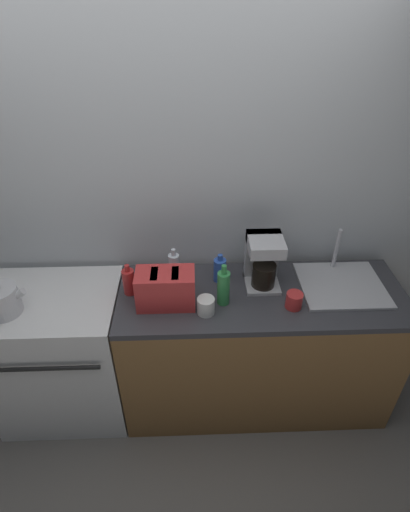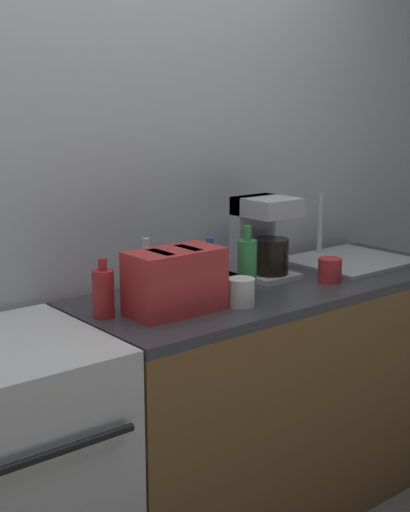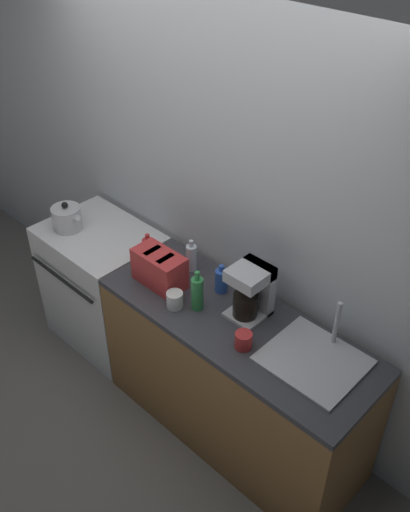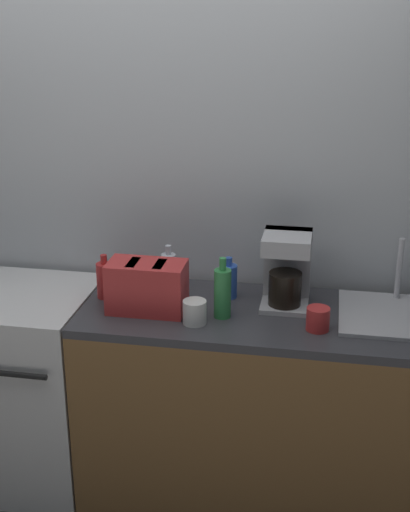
{
  "view_description": "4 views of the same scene",
  "coord_description": "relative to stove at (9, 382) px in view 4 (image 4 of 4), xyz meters",
  "views": [
    {
      "loc": [
        0.19,
        -1.43,
        2.41
      ],
      "look_at": [
        0.26,
        0.39,
        1.13
      ],
      "focal_mm": 28.0,
      "sensor_mm": 36.0,
      "label": 1
    },
    {
      "loc": [
        -1.3,
        -1.57,
        1.61
      ],
      "look_at": [
        0.24,
        0.33,
        1.07
      ],
      "focal_mm": 50.0,
      "sensor_mm": 36.0,
      "label": 2
    },
    {
      "loc": [
        2.05,
        -1.46,
        3.07
      ],
      "look_at": [
        0.27,
        0.39,
        1.15
      ],
      "focal_mm": 40.0,
      "sensor_mm": 36.0,
      "label": 3
    },
    {
      "loc": [
        0.76,
        -2.36,
        2.16
      ],
      "look_at": [
        0.27,
        0.31,
        1.15
      ],
      "focal_mm": 50.0,
      "sensor_mm": 36.0,
      "label": 4
    }
  ],
  "objects": [
    {
      "name": "cup_red",
      "position": [
        1.38,
        -0.12,
        0.5
      ],
      "size": [
        0.09,
        0.09,
        0.09
      ],
      "color": "red",
      "rests_on": "counter_block"
    },
    {
      "name": "toaster",
      "position": [
        0.69,
        -0.06,
        0.55
      ],
      "size": [
        0.32,
        0.17,
        0.21
      ],
      "color": "red",
      "rests_on": "counter_block"
    },
    {
      "name": "sink_tray",
      "position": [
        1.71,
        0.06,
        0.46
      ],
      "size": [
        0.48,
        0.43,
        0.28
      ],
      "color": "#B7B7BC",
      "rests_on": "counter_block"
    },
    {
      "name": "bottle_green",
      "position": [
        1.0,
        -0.07,
        0.56
      ],
      "size": [
        0.07,
        0.07,
        0.25
      ],
      "color": "#338C47",
      "rests_on": "counter_block"
    },
    {
      "name": "bottle_red",
      "position": [
        0.47,
        0.04,
        0.53
      ],
      "size": [
        0.07,
        0.07,
        0.19
      ],
      "color": "#B72828",
      "rests_on": "counter_block"
    },
    {
      "name": "bottle_blue",
      "position": [
        0.99,
        0.14,
        0.53
      ],
      "size": [
        0.07,
        0.07,
        0.18
      ],
      "color": "#2D56B7",
      "rests_on": "counter_block"
    },
    {
      "name": "coffee_maker",
      "position": [
        1.24,
        0.11,
        0.61
      ],
      "size": [
        0.2,
        0.22,
        0.32
      ],
      "color": "#B7B7BC",
      "rests_on": "counter_block"
    },
    {
      "name": "cup_white",
      "position": [
        0.9,
        -0.14,
        0.5
      ],
      "size": [
        0.09,
        0.09,
        0.1
      ],
      "color": "white",
      "rests_on": "counter_block"
    },
    {
      "name": "counter_block",
      "position": [
        1.23,
        0.0,
        -0.01
      ],
      "size": [
        1.66,
        0.61,
        0.92
      ],
      "color": "brown",
      "rests_on": "ground_plane"
    },
    {
      "name": "stove",
      "position": [
        0.0,
        0.0,
        0.0
      ],
      "size": [
        0.79,
        0.64,
        0.92
      ],
      "color": "silver",
      "rests_on": "ground_plane"
    },
    {
      "name": "wall_back",
      "position": [
        0.64,
        0.36,
        0.83
      ],
      "size": [
        8.0,
        0.05,
        2.6
      ],
      "color": "silver",
      "rests_on": "ground_plane"
    },
    {
      "name": "bottle_clear",
      "position": [
        0.73,
        0.16,
        0.54
      ],
      "size": [
        0.06,
        0.06,
        0.21
      ],
      "color": "silver",
      "rests_on": "counter_block"
    }
  ]
}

